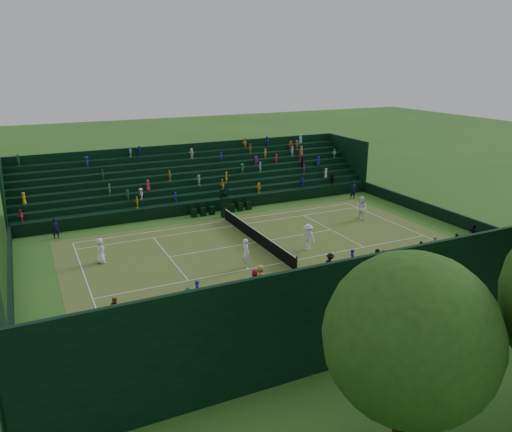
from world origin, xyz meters
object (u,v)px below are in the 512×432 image
(tennis_net, at_px, (256,236))
(player_near_west, at_px, (100,251))
(player_far_west, at_px, (361,209))
(player_far_east, at_px, (308,237))
(player_near_east, at_px, (246,254))
(umpire_chair, at_px, (225,204))

(tennis_net, height_order, player_near_west, player_near_west)
(player_far_west, distance_m, player_far_east, 8.23)
(tennis_net, height_order, player_far_east, player_far_east)
(tennis_net, distance_m, player_far_west, 9.99)
(player_near_west, relative_size, player_near_east, 0.86)
(player_near_west, xyz_separation_m, player_far_east, (3.72, 13.22, 0.08))
(tennis_net, bearing_deg, player_far_east, 43.19)
(player_near_west, xyz_separation_m, player_far_west, (-0.05, 20.54, 0.15))
(player_near_east, xyz_separation_m, player_far_west, (-4.84, 12.45, 0.01))
(player_near_east, xyz_separation_m, player_far_east, (-1.07, 5.13, -0.06))
(umpire_chair, distance_m, player_near_east, 10.82)
(umpire_chair, relative_size, player_far_east, 1.36)
(player_near_east, distance_m, player_far_west, 13.36)
(tennis_net, relative_size, player_far_west, 5.88)
(tennis_net, relative_size, player_far_east, 6.29)
(player_far_east, bearing_deg, umpire_chair, 173.49)
(player_far_west, xyz_separation_m, player_far_east, (3.77, -7.32, -0.06))
(tennis_net, distance_m, player_far_east, 3.84)
(umpire_chair, height_order, player_far_east, umpire_chair)
(tennis_net, xyz_separation_m, player_near_west, (-0.93, -10.61, 0.32))
(tennis_net, xyz_separation_m, player_far_east, (2.78, 2.61, 0.40))
(tennis_net, height_order, player_far_west, player_far_west)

